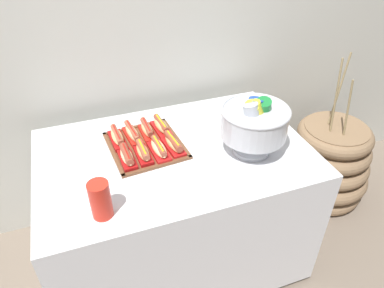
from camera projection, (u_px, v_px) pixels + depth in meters
The scene contains 15 objects.
ground_plane at pixel (178, 254), 2.13m from camera, with size 10.00×10.00×0.00m, color #7A6B5B.
back_wall at pixel (137, 2), 1.81m from camera, with size 6.00×0.10×2.60m, color beige.
buffet_table at pixel (176, 206), 1.89m from camera, with size 1.26×0.83×0.77m.
floor_vase at pixel (327, 163), 2.41m from camera, with size 0.57×0.57×1.01m.
serving_tray at pixel (146, 146), 1.71m from camera, with size 0.36×0.39×0.01m.
hot_dog_0 at pixel (127, 156), 1.59m from camera, with size 0.07×0.16×0.06m.
hot_dog_1 at pixel (143, 152), 1.62m from camera, with size 0.07×0.16×0.06m.
hot_dog_2 at pixel (159, 148), 1.64m from camera, with size 0.08×0.17×0.06m.
hot_dog_3 at pixel (174, 144), 1.67m from camera, with size 0.08×0.17×0.06m.
hot_dog_4 at pixel (117, 137), 1.71m from camera, with size 0.07×0.17×0.06m.
hot_dog_5 at pixel (132, 133), 1.74m from camera, with size 0.08×0.18×0.06m.
hot_dog_6 at pixel (147, 130), 1.76m from camera, with size 0.06×0.16×0.06m.
hot_dog_7 at pixel (161, 126), 1.79m from camera, with size 0.08×0.17×0.06m.
punch_bowl at pixel (254, 121), 1.59m from camera, with size 0.31×0.31×0.28m.
cup_stack at pixel (100, 200), 1.31m from camera, with size 0.08×0.08×0.16m.
Camera 1 is at (-0.37, -1.29, 1.78)m, focal length 33.55 mm.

